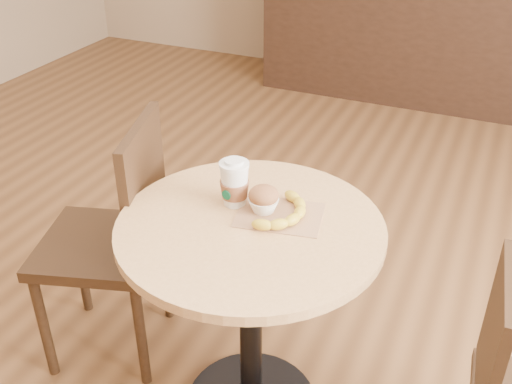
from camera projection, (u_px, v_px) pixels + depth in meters
cafe_table at (251, 279)px, 1.76m from camera, size 0.75×0.75×0.75m
chair_left at (116, 235)px, 2.04m from camera, size 0.51×0.51×0.92m
service_counter at (423, 25)px, 4.23m from camera, size 2.30×0.65×1.04m
kraft_bag at (280, 215)px, 1.70m from camera, size 0.27×0.22×0.00m
coffee_cup at (234, 184)px, 1.72m from camera, size 0.09×0.09×0.14m
muffin at (264, 199)px, 1.69m from camera, size 0.09×0.09×0.08m
banana at (286, 212)px, 1.68m from camera, size 0.18×0.25×0.03m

